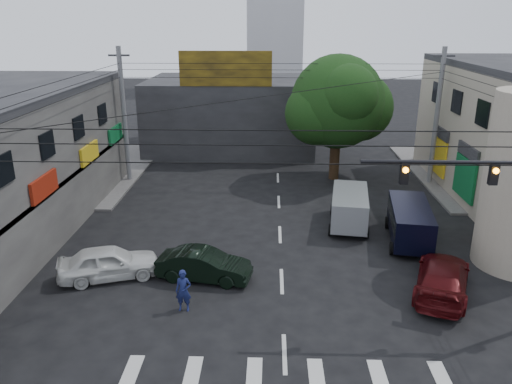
{
  "coord_description": "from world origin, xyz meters",
  "views": [
    {
      "loc": [
        -0.54,
        -17.32,
        10.86
      ],
      "look_at": [
        -1.19,
        4.0,
        3.43
      ],
      "focal_mm": 35.0,
      "sensor_mm": 36.0,
      "label": 1
    }
  ],
  "objects_px": {
    "utility_pole_far_right": "(437,118)",
    "traffic_officer": "(183,291)",
    "white_compact": "(109,262)",
    "dark_sedan": "(204,265)",
    "utility_pole_far_left": "(124,116)",
    "maroon_sedan": "(442,277)",
    "silver_minivan": "(349,209)",
    "navy_van": "(410,224)",
    "street_tree": "(338,102)"
  },
  "relations": [
    {
      "from": "utility_pole_far_right",
      "to": "traffic_officer",
      "type": "height_order",
      "value": "utility_pole_far_right"
    },
    {
      "from": "white_compact",
      "to": "traffic_officer",
      "type": "distance_m",
      "value": 4.49
    },
    {
      "from": "dark_sedan",
      "to": "white_compact",
      "type": "distance_m",
      "value": 4.2
    },
    {
      "from": "utility_pole_far_left",
      "to": "maroon_sedan",
      "type": "height_order",
      "value": "utility_pole_far_left"
    },
    {
      "from": "white_compact",
      "to": "silver_minivan",
      "type": "relative_size",
      "value": 0.99
    },
    {
      "from": "dark_sedan",
      "to": "white_compact",
      "type": "height_order",
      "value": "white_compact"
    },
    {
      "from": "white_compact",
      "to": "traffic_officer",
      "type": "xyz_separation_m",
      "value": [
        3.73,
        -2.5,
        0.12
      ]
    },
    {
      "from": "utility_pole_far_left",
      "to": "navy_van",
      "type": "relative_size",
      "value": 1.81
    },
    {
      "from": "street_tree",
      "to": "silver_minivan",
      "type": "height_order",
      "value": "street_tree"
    },
    {
      "from": "street_tree",
      "to": "utility_pole_far_right",
      "type": "relative_size",
      "value": 0.95
    },
    {
      "from": "white_compact",
      "to": "maroon_sedan",
      "type": "distance_m",
      "value": 14.27
    },
    {
      "from": "navy_van",
      "to": "traffic_officer",
      "type": "distance_m",
      "value": 12.4
    },
    {
      "from": "utility_pole_far_right",
      "to": "dark_sedan",
      "type": "height_order",
      "value": "utility_pole_far_right"
    },
    {
      "from": "utility_pole_far_left",
      "to": "navy_van",
      "type": "distance_m",
      "value": 19.96
    },
    {
      "from": "street_tree",
      "to": "navy_van",
      "type": "relative_size",
      "value": 1.71
    },
    {
      "from": "utility_pole_far_right",
      "to": "traffic_officer",
      "type": "distance_m",
      "value": 22.12
    },
    {
      "from": "utility_pole_far_left",
      "to": "white_compact",
      "type": "bearing_deg",
      "value": -78.23
    },
    {
      "from": "white_compact",
      "to": "navy_van",
      "type": "xyz_separation_m",
      "value": [
        14.17,
        4.18,
        0.24
      ]
    },
    {
      "from": "utility_pole_far_left",
      "to": "maroon_sedan",
      "type": "relative_size",
      "value": 1.7
    },
    {
      "from": "street_tree",
      "to": "maroon_sedan",
      "type": "relative_size",
      "value": 1.61
    },
    {
      "from": "utility_pole_far_right",
      "to": "white_compact",
      "type": "xyz_separation_m",
      "value": [
        -18.11,
        -13.88,
        -3.86
      ]
    },
    {
      "from": "maroon_sedan",
      "to": "navy_van",
      "type": "bearing_deg",
      "value": -68.01
    },
    {
      "from": "white_compact",
      "to": "navy_van",
      "type": "bearing_deg",
      "value": -91.22
    },
    {
      "from": "dark_sedan",
      "to": "traffic_officer",
      "type": "bearing_deg",
      "value": 179.21
    },
    {
      "from": "maroon_sedan",
      "to": "silver_minivan",
      "type": "xyz_separation_m",
      "value": [
        -2.82,
        7.1,
        0.23
      ]
    },
    {
      "from": "street_tree",
      "to": "dark_sedan",
      "type": "relative_size",
      "value": 2.02
    },
    {
      "from": "silver_minivan",
      "to": "navy_van",
      "type": "xyz_separation_m",
      "value": [
        2.75,
        -2.04,
        0.01
      ]
    },
    {
      "from": "utility_pole_far_right",
      "to": "dark_sedan",
      "type": "relative_size",
      "value": 2.14
    },
    {
      "from": "silver_minivan",
      "to": "traffic_officer",
      "type": "height_order",
      "value": "silver_minivan"
    },
    {
      "from": "utility_pole_far_left",
      "to": "navy_van",
      "type": "bearing_deg",
      "value": -29.6
    },
    {
      "from": "utility_pole_far_right",
      "to": "maroon_sedan",
      "type": "relative_size",
      "value": 1.7
    },
    {
      "from": "white_compact",
      "to": "silver_minivan",
      "type": "distance_m",
      "value": 13.01
    },
    {
      "from": "maroon_sedan",
      "to": "utility_pole_far_left",
      "type": "bearing_deg",
      "value": -19.51
    },
    {
      "from": "dark_sedan",
      "to": "silver_minivan",
      "type": "relative_size",
      "value": 0.92
    },
    {
      "from": "white_compact",
      "to": "silver_minivan",
      "type": "bearing_deg",
      "value": -79.1
    },
    {
      "from": "maroon_sedan",
      "to": "traffic_officer",
      "type": "distance_m",
      "value": 10.64
    },
    {
      "from": "silver_minivan",
      "to": "navy_van",
      "type": "bearing_deg",
      "value": -118.18
    },
    {
      "from": "utility_pole_far_right",
      "to": "white_compact",
      "type": "distance_m",
      "value": 23.14
    },
    {
      "from": "utility_pole_far_right",
      "to": "silver_minivan",
      "type": "height_order",
      "value": "utility_pole_far_right"
    },
    {
      "from": "utility_pole_far_left",
      "to": "navy_van",
      "type": "height_order",
      "value": "utility_pole_far_left"
    },
    {
      "from": "dark_sedan",
      "to": "white_compact",
      "type": "bearing_deg",
      "value": 99.85
    },
    {
      "from": "utility_pole_far_right",
      "to": "traffic_officer",
      "type": "bearing_deg",
      "value": -131.28
    },
    {
      "from": "maroon_sedan",
      "to": "navy_van",
      "type": "distance_m",
      "value": 5.07
    },
    {
      "from": "utility_pole_far_right",
      "to": "navy_van",
      "type": "height_order",
      "value": "utility_pole_far_right"
    },
    {
      "from": "street_tree",
      "to": "traffic_officer",
      "type": "height_order",
      "value": "street_tree"
    },
    {
      "from": "utility_pole_far_left",
      "to": "navy_van",
      "type": "xyz_separation_m",
      "value": [
        17.07,
        -9.69,
        -3.63
      ]
    },
    {
      "from": "dark_sedan",
      "to": "traffic_officer",
      "type": "relative_size",
      "value": 2.51
    },
    {
      "from": "navy_van",
      "to": "traffic_officer",
      "type": "height_order",
      "value": "navy_van"
    },
    {
      "from": "street_tree",
      "to": "silver_minivan",
      "type": "distance_m",
      "value": 9.76
    },
    {
      "from": "utility_pole_far_left",
      "to": "traffic_officer",
      "type": "distance_m",
      "value": 18.06
    }
  ]
}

